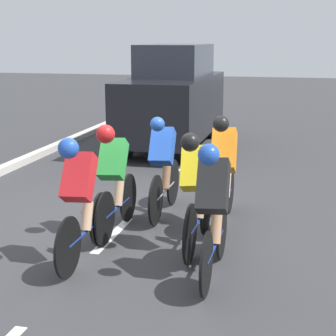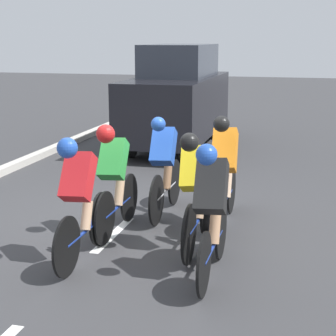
{
  "view_description": "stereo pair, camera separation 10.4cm",
  "coord_description": "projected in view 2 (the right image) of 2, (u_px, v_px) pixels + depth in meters",
  "views": [
    {
      "loc": [
        -2.39,
        7.22,
        2.56
      ],
      "look_at": [
        -0.75,
        0.57,
        0.95
      ],
      "focal_mm": 60.0,
      "sensor_mm": 36.0,
      "label": 1
    },
    {
      "loc": [
        -2.49,
        7.19,
        2.56
      ],
      "look_at": [
        -0.75,
        0.57,
        0.95
      ],
      "focal_mm": 60.0,
      "sensor_mm": 36.0,
      "label": 2
    }
  ],
  "objects": [
    {
      "name": "ground_plane",
      "position": [
        127.0,
        221.0,
        7.97
      ],
      "size": [
        60.0,
        60.0,
        0.0
      ],
      "primitive_type": "plane",
      "color": "#38383A"
    },
    {
      "name": "cyclist_yellow",
      "position": [
        196.0,
        189.0,
        6.74
      ],
      "size": [
        0.37,
        1.75,
        1.5
      ],
      "color": "black",
      "rests_on": "ground"
    },
    {
      "name": "lane_stripe_mid",
      "position": [
        113.0,
        234.0,
        7.44
      ],
      "size": [
        0.12,
        1.4,
        0.01
      ],
      "primitive_type": "cube",
      "color": "white",
      "rests_on": "ground"
    },
    {
      "name": "cyclist_orange",
      "position": [
        225.0,
        168.0,
        7.65
      ],
      "size": [
        0.36,
        1.71,
        1.56
      ],
      "color": "black",
      "rests_on": "ground"
    },
    {
      "name": "cyclist_black",
      "position": [
        212.0,
        208.0,
        5.92
      ],
      "size": [
        0.35,
        1.71,
        1.53
      ],
      "color": "black",
      "rests_on": "ground"
    },
    {
      "name": "support_car",
      "position": [
        178.0,
        97.0,
        13.13
      ],
      "size": [
        1.7,
        4.53,
        2.38
      ],
      "color": "black",
      "rests_on": "ground"
    },
    {
      "name": "cyclist_red",
      "position": [
        80.0,
        196.0,
        6.35
      ],
      "size": [
        0.35,
        1.66,
        1.51
      ],
      "color": "black",
      "rests_on": "ground"
    },
    {
      "name": "cyclist_blue",
      "position": [
        164.0,
        165.0,
        8.07
      ],
      "size": [
        0.34,
        1.74,
        1.49
      ],
      "color": "black",
      "rests_on": "ground"
    },
    {
      "name": "lane_stripe_far",
      "position": [
        173.0,
        177.0,
        10.45
      ],
      "size": [
        0.12,
        1.4,
        0.01
      ],
      "primitive_type": "cube",
      "color": "white",
      "rests_on": "ground"
    },
    {
      "name": "cyclist_green",
      "position": [
        114.0,
        176.0,
        7.29
      ],
      "size": [
        0.35,
        1.64,
        1.5
      ],
      "color": "black",
      "rests_on": "ground"
    }
  ]
}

